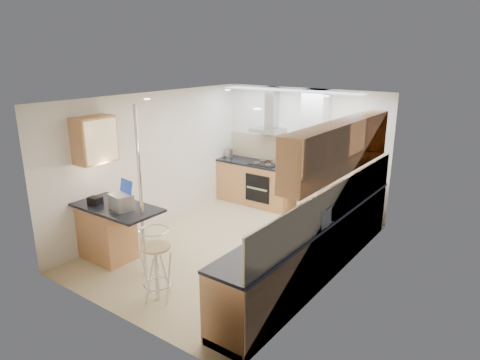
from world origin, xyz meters
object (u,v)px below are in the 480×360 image
Objects in this scene: bar_stool_near at (107,234)px; bread_bin at (274,238)px; laptop at (121,202)px; bar_stool_end at (156,265)px; microwave at (319,214)px.

bread_bin is (2.82, 0.34, 0.56)m from bar_stool_near.
laptop is 0.33× the size of bar_stool_end.
bar_stool_end is 2.58× the size of bread_bin.
laptop is 1.25m from bar_stool_end.
microwave is at bearing 36.72° from laptop.
bar_stool_near is 2.36× the size of bread_bin.
bar_stool_near is 2.89m from bread_bin.
laptop is 0.85× the size of bread_bin.
bread_bin reaches higher than bar_stool_end.
microwave is 0.97m from bread_bin.
bar_stool_end is 1.61m from bread_bin.
bar_stool_end reaches higher than bar_stool_near.
microwave is at bearing 81.29° from bread_bin.
microwave is 0.48× the size of bar_stool_end.
laptop is at bearing -174.38° from bread_bin.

